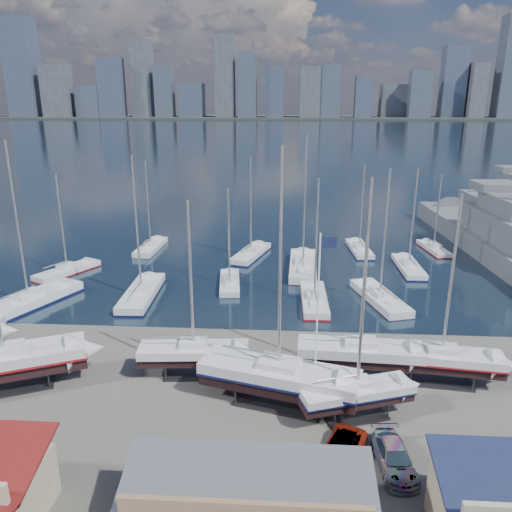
{
  "coord_description": "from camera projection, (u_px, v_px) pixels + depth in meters",
  "views": [
    {
      "loc": [
        1.68,
        -44.11,
        21.47
      ],
      "look_at": [
        -1.64,
        8.0,
        5.05
      ],
      "focal_mm": 35.0,
      "sensor_mm": 36.0,
      "label": 1
    }
  ],
  "objects": [
    {
      "name": "sailboat_moored_5",
      "position": [
        251.0,
        255.0,
        71.15
      ],
      "size": [
        5.48,
        10.27,
        14.79
      ],
      "rotation": [
        0.0,
        0.0,
        1.28
      ],
      "color": "black",
      "rests_on": "water"
    },
    {
      "name": "sailboat_moored_4",
      "position": [
        230.0,
        283.0,
        59.98
      ],
      "size": [
        3.18,
        8.4,
        12.39
      ],
      "rotation": [
        0.0,
        0.0,
        1.68
      ],
      "color": "black",
      "rests_on": "water"
    },
    {
      "name": "far_shore",
      "position": [
        287.0,
        118.0,
        581.34
      ],
      "size": [
        1400.0,
        80.0,
        2.2
      ],
      "primitive_type": "cube",
      "color": "#2D332D",
      "rests_on": "ground"
    },
    {
      "name": "skyline",
      "position": [
        281.0,
        83.0,
        564.47
      ],
      "size": [
        639.14,
        43.8,
        107.69
      ],
      "color": "#475166",
      "rests_on": "far_shore"
    },
    {
      "name": "sailboat_moored_1",
      "position": [
        67.0,
        272.0,
        64.17
      ],
      "size": [
        6.46,
        9.07,
        13.39
      ],
      "rotation": [
        0.0,
        0.0,
        1.07
      ],
      "color": "black",
      "rests_on": "water"
    },
    {
      "name": "sailboat_cradle_6",
      "position": [
        441.0,
        359.0,
        39.09
      ],
      "size": [
        9.58,
        3.75,
        15.14
      ],
      "rotation": [
        0.0,
        0.0,
        -0.12
      ],
      "color": "#2D2D33",
      "rests_on": "ground"
    },
    {
      "name": "flagpole",
      "position": [
        319.0,
        308.0,
        34.83
      ],
      "size": [
        1.14,
        0.12,
        12.98
      ],
      "color": "white",
      "rests_on": "ground"
    },
    {
      "name": "sailboat_moored_10",
      "position": [
        408.0,
        268.0,
        65.6
      ],
      "size": [
        2.78,
        9.41,
        14.01
      ],
      "rotation": [
        0.0,
        0.0,
        1.59
      ],
      "color": "black",
      "rests_on": "water"
    },
    {
      "name": "sailboat_moored_0",
      "position": [
        29.0,
        303.0,
        54.11
      ],
      "size": [
        8.29,
        12.74,
        18.56
      ],
      "rotation": [
        0.0,
        0.0,
        1.15
      ],
      "color": "black",
      "rests_on": "water"
    },
    {
      "name": "sailboat_moored_11",
      "position": [
        433.0,
        249.0,
        73.76
      ],
      "size": [
        3.31,
        8.2,
        11.91
      ],
      "rotation": [
        0.0,
        0.0,
        1.71
      ],
      "color": "black",
      "rests_on": "water"
    },
    {
      "name": "car_d",
      "position": [
        395.0,
        457.0,
        30.25
      ],
      "size": [
        2.45,
        5.1,
        1.43
      ],
      "primitive_type": "imported",
      "rotation": [
        0.0,
        0.0,
        0.09
      ],
      "color": "gray",
      "rests_on": "ground"
    },
    {
      "name": "sailboat_cradle_1",
      "position": [
        5.0,
        362.0,
        38.24
      ],
      "size": [
        12.13,
        7.95,
        18.89
      ],
      "rotation": [
        0.0,
        0.0,
        0.43
      ],
      "color": "#2D2D33",
      "rests_on": "ground"
    },
    {
      "name": "sailboat_cradle_2",
      "position": [
        194.0,
        353.0,
        40.13
      ],
      "size": [
        8.95,
        3.18,
        14.46
      ],
      "rotation": [
        0.0,
        0.0,
        0.08
      ],
      "color": "#2D2D33",
      "rests_on": "ground"
    },
    {
      "name": "naval_ship_east",
      "position": [
        505.0,
        247.0,
        69.94
      ],
      "size": [
        11.39,
        53.25,
        18.76
      ],
      "rotation": [
        0.0,
        0.0,
        1.63
      ],
      "color": "#5B5E64",
      "rests_on": "water"
    },
    {
      "name": "sailboat_moored_7",
      "position": [
        303.0,
        268.0,
        65.63
      ],
      "size": [
        3.73,
        12.17,
        18.24
      ],
      "rotation": [
        0.0,
        0.0,
        1.54
      ],
      "color": "black",
      "rests_on": "water"
    },
    {
      "name": "sailboat_moored_6",
      "position": [
        314.0,
        301.0,
        54.82
      ],
      "size": [
        2.85,
        9.7,
        14.45
      ],
      "rotation": [
        0.0,
        0.0,
        1.59
      ],
      "color": "black",
      "rests_on": "water"
    },
    {
      "name": "sailboat_moored_8",
      "position": [
        359.0,
        250.0,
        73.38
      ],
      "size": [
        3.21,
        9.16,
        13.45
      ],
      "rotation": [
        0.0,
        0.0,
        1.65
      ],
      "color": "black",
      "rests_on": "water"
    },
    {
      "name": "sailboat_moored_2",
      "position": [
        151.0,
        248.0,
        74.31
      ],
      "size": [
        3.07,
        9.25,
        13.77
      ],
      "rotation": [
        0.0,
        0.0,
        1.51
      ],
      "color": "black",
      "rests_on": "water"
    },
    {
      "name": "sailboat_moored_9",
      "position": [
        380.0,
        299.0,
        55.24
      ],
      "size": [
        5.58,
        10.64,
        15.47
      ],
      "rotation": [
        0.0,
        0.0,
        1.85
      ],
      "color": "black",
      "rests_on": "water"
    },
    {
      "name": "sailboat_cradle_3",
      "position": [
        279.0,
        377.0,
        36.24
      ],
      "size": [
        12.17,
        6.36,
        18.72
      ],
      "rotation": [
        0.0,
        0.0,
        -0.28
      ],
      "color": "#2D2D33",
      "rests_on": "ground"
    },
    {
      "name": "ground",
      "position": [
        262.0,
        387.0,
        39.01
      ],
      "size": [
        1400.0,
        1400.0,
        0.0
      ],
      "primitive_type": "plane",
      "color": "#605E59",
      "rests_on": "ground"
    },
    {
      "name": "sailboat_moored_3",
      "position": [
        142.0,
        295.0,
        56.46
      ],
      "size": [
        3.47,
        11.24,
        16.67
      ],
      "rotation": [
        0.0,
        0.0,
        1.6
      ],
      "color": "black",
      "rests_on": "water"
    },
    {
      "name": "car_b",
      "position": [
        212.0,
        467.0,
        29.47
      ],
      "size": [
        4.57,
        2.96,
        1.42
      ],
      "primitive_type": "imported",
      "rotation": [
        0.0,
        0.0,
        1.94
      ],
      "color": "gray",
      "rests_on": "ground"
    },
    {
      "name": "water",
      "position": [
        286.0,
        133.0,
        334.18
      ],
      "size": [
        1400.0,
        600.0,
        0.4
      ],
      "primitive_type": "cube",
      "color": "#19243B",
      "rests_on": "ground"
    },
    {
      "name": "sailboat_cradle_5",
      "position": [
        357.0,
        393.0,
        34.7
      ],
      "size": [
        8.43,
        4.8,
        13.36
      ],
      "rotation": [
        0.0,
        0.0,
        0.33
      ],
      "color": "#2D2D33",
      "rests_on": "ground"
    },
    {
      "name": "car_c",
      "position": [
        342.0,
        450.0,
        30.96
      ],
      "size": [
        3.98,
        5.26,
        1.33
      ],
      "primitive_type": "imported",
      "rotation": [
        0.0,
        0.0,
        -0.43
      ],
      "color": "gray",
      "rests_on": "ground"
    },
    {
      "name": "sailboat_cradle_4",
      "position": [
        360.0,
        353.0,
        39.96
      ],
      "size": [
        10.07,
        3.35,
        16.18
      ],
      "rotation": [
        0.0,
        0.0,
        -0.06
      ],
      "color": "#2D2D33",
      "rests_on": "ground"
    }
  ]
}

